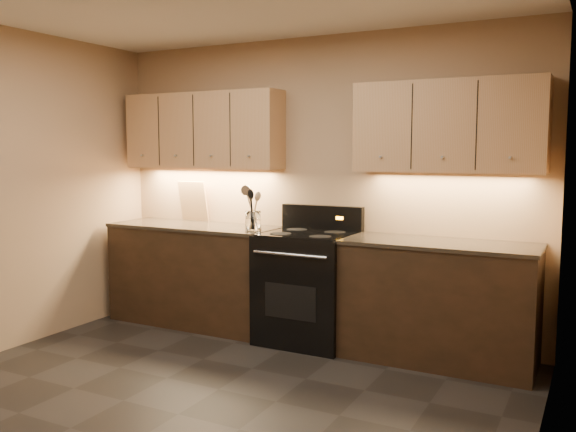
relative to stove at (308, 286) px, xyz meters
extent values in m
plane|color=black|center=(-0.08, -1.68, -0.48)|extent=(4.00, 4.00, 0.00)
cube|color=tan|center=(-0.08, 0.32, 0.82)|extent=(4.00, 0.04, 2.60)
cube|color=tan|center=(1.92, -1.68, 0.82)|extent=(0.04, 4.00, 2.60)
cube|color=black|center=(-1.18, 0.02, -0.03)|extent=(1.60, 0.60, 0.90)
cube|color=#3D3326|center=(-1.18, 0.02, 0.44)|extent=(1.62, 0.62, 0.03)
cube|color=black|center=(1.10, 0.02, -0.03)|extent=(1.44, 0.60, 0.90)
cube|color=#3D3326|center=(1.10, 0.02, 0.44)|extent=(1.46, 0.62, 0.03)
cube|color=black|center=(0.00, -0.01, -0.02)|extent=(0.76, 0.65, 0.92)
cube|color=black|center=(0.00, -0.01, 0.45)|extent=(0.70, 0.60, 0.01)
cube|color=black|center=(0.00, 0.28, 0.55)|extent=(0.76, 0.07, 0.22)
cube|color=orange|center=(0.18, 0.24, 0.56)|extent=(0.06, 0.00, 0.03)
cylinder|color=silver|center=(0.00, -0.35, 0.32)|extent=(0.65, 0.02, 0.02)
cube|color=black|center=(0.00, -0.33, -0.07)|extent=(0.46, 0.00, 0.28)
cylinder|color=black|center=(-0.18, -0.16, 0.45)|extent=(0.18, 0.18, 0.00)
cylinder|color=black|center=(0.18, -0.16, 0.45)|extent=(0.18, 0.18, 0.00)
cylinder|color=black|center=(-0.18, 0.14, 0.45)|extent=(0.18, 0.18, 0.00)
cylinder|color=black|center=(0.18, 0.14, 0.45)|extent=(0.18, 0.18, 0.00)
cube|color=tan|center=(-1.18, 0.17, 1.32)|extent=(1.60, 0.30, 0.70)
cube|color=tan|center=(1.10, 0.17, 1.32)|extent=(1.44, 0.30, 0.70)
cube|color=#B2B5BA|center=(-1.38, 0.31, 0.64)|extent=(0.08, 0.01, 0.12)
cylinder|color=white|center=(-0.50, -0.06, 0.53)|extent=(0.17, 0.17, 0.17)
cylinder|color=white|center=(-0.50, -0.06, 0.46)|extent=(0.13, 0.13, 0.02)
cube|color=tan|center=(-1.38, 0.27, 0.64)|extent=(0.31, 0.10, 0.39)
camera|label=1|loc=(2.19, -4.56, 1.15)|focal=38.00mm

